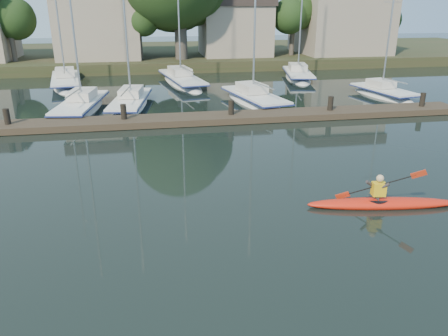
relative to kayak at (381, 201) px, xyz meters
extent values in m
plane|color=black|center=(-5.78, -2.07, -0.19)|extent=(160.00, 160.00, 0.00)
ellipsoid|color=red|center=(0.03, 0.00, -0.08)|extent=(5.06, 1.39, 0.38)
cylinder|color=black|center=(-0.14, 0.02, 0.04)|extent=(0.85, 0.85, 0.10)
imported|color=#2E292B|center=(-0.14, 0.02, 0.44)|extent=(0.32, 0.43, 1.09)
cube|color=gold|center=(-0.14, 0.02, 0.45)|extent=(0.46, 0.37, 0.45)
sphere|color=tan|center=(-0.14, 0.02, 0.83)|extent=(0.25, 0.25, 0.25)
cube|color=#403525|center=(-5.78, 11.93, 0.01)|extent=(34.00, 2.00, 0.35)
cylinder|color=black|center=(-14.78, 11.93, 0.11)|extent=(0.32, 0.32, 1.80)
cylinder|color=black|center=(-8.78, 11.93, 0.11)|extent=(0.32, 0.32, 1.80)
cylinder|color=black|center=(-2.78, 11.93, 0.11)|extent=(0.32, 0.32, 1.80)
cylinder|color=black|center=(3.22, 11.93, 0.11)|extent=(0.32, 0.32, 1.80)
cylinder|color=black|center=(9.22, 11.93, 0.11)|extent=(0.32, 0.32, 1.80)
ellipsoid|color=silver|center=(-11.58, 16.12, -0.54)|extent=(3.26, 8.67, 1.89)
cube|color=silver|center=(-11.58, 16.12, 0.35)|extent=(2.94, 7.15, 0.14)
cube|color=navy|center=(-11.58, 16.12, 0.27)|extent=(3.05, 7.32, 0.08)
cube|color=beige|center=(-11.51, 16.63, 0.72)|extent=(1.71, 2.54, 0.55)
cylinder|color=#9EA0A5|center=(-11.76, 14.87, 1.15)|extent=(0.53, 3.19, 0.08)
ellipsoid|color=silver|center=(-8.55, 16.67, -0.53)|extent=(3.18, 8.71, 1.80)
cube|color=silver|center=(-8.55, 16.67, 0.33)|extent=(2.87, 7.18, 0.13)
cube|color=navy|center=(-8.55, 16.67, 0.25)|extent=(2.97, 7.36, 0.08)
cube|color=beige|center=(-8.47, 17.17, 0.68)|extent=(1.65, 2.55, 0.52)
cylinder|color=#9EA0A5|center=(-8.73, 15.40, 1.08)|extent=(0.54, 3.21, 0.08)
ellipsoid|color=silver|center=(-0.32, 16.28, -0.56)|extent=(3.78, 8.53, 1.96)
cube|color=silver|center=(-0.32, 16.28, 0.37)|extent=(3.38, 7.05, 0.14)
cube|color=navy|center=(-0.32, 16.28, 0.29)|extent=(3.50, 7.23, 0.08)
cube|color=beige|center=(-0.42, 16.76, 0.76)|extent=(1.88, 2.56, 0.57)
cylinder|color=#9EA0A5|center=(-0.37, 16.52, 6.11)|extent=(0.12, 0.12, 11.37)
cylinder|color=#9EA0A5|center=(-0.08, 15.06, 1.20)|extent=(0.71, 3.09, 0.08)
ellipsoid|color=silver|center=(9.40, 16.82, -0.52)|extent=(3.14, 6.83, 1.79)
cube|color=silver|center=(9.40, 16.82, 0.32)|extent=(2.83, 5.65, 0.13)
cube|color=navy|center=(9.40, 16.82, 0.25)|extent=(2.93, 5.79, 0.08)
cube|color=beige|center=(9.33, 17.21, 0.67)|extent=(1.63, 2.05, 0.52)
cylinder|color=#9EA0A5|center=(9.36, 17.01, 5.07)|extent=(0.11, 0.11, 9.40)
cylinder|color=#9EA0A5|center=(9.58, 15.85, 1.07)|extent=(0.53, 2.47, 0.08)
cylinder|color=#9EA0A5|center=(9.36, 17.01, 6.20)|extent=(1.48, 0.30, 0.03)
ellipsoid|color=silver|center=(-13.93, 25.59, -0.57)|extent=(3.67, 9.77, 2.01)
cube|color=silver|center=(-13.93, 25.59, 0.39)|extent=(3.30, 8.06, 0.15)
cube|color=navy|center=(-13.93, 25.59, 0.30)|extent=(3.42, 8.26, 0.08)
cube|color=beige|center=(-14.02, 26.15, 0.78)|extent=(1.88, 2.87, 0.58)
cylinder|color=#9EA0A5|center=(-13.71, 24.17, 1.24)|extent=(0.64, 3.59, 0.08)
ellipsoid|color=silver|center=(-4.50, 24.65, -0.56)|extent=(3.90, 10.63, 1.98)
cube|color=silver|center=(-4.50, 24.65, 0.38)|extent=(3.48, 8.77, 0.15)
cube|color=navy|center=(-4.50, 24.65, 0.29)|extent=(3.60, 8.99, 0.08)
cube|color=beige|center=(-4.61, 25.26, 0.76)|extent=(1.93, 3.12, 0.57)
cylinder|color=#9EA0A5|center=(-4.24, 23.11, 1.21)|extent=(0.75, 3.92, 0.08)
ellipsoid|color=silver|center=(5.94, 25.47, -0.55)|extent=(3.75, 8.46, 1.95)
cube|color=silver|center=(5.94, 25.47, 0.37)|extent=(3.36, 7.00, 0.14)
cube|color=navy|center=(5.94, 25.47, 0.29)|extent=(3.47, 7.17, 0.08)
cube|color=beige|center=(6.03, 25.95, 0.75)|extent=(1.87, 2.54, 0.56)
cylinder|color=#9EA0A5|center=(5.99, 25.71, 6.06)|extent=(0.12, 0.12, 11.27)
cylinder|color=#9EA0A5|center=(5.69, 24.27, 1.19)|extent=(0.70, 3.07, 0.08)
cube|color=#253219|center=(-5.78, 41.93, 0.31)|extent=(90.00, 24.00, 1.00)
cube|color=gray|center=(-11.78, 35.93, 3.81)|extent=(8.00, 8.00, 6.00)
cube|color=gray|center=(2.22, 35.93, 3.31)|extent=(7.00, 7.00, 5.00)
cube|color=#332824|center=(2.22, 35.93, 6.41)|extent=(7.35, 7.35, 1.20)
cube|color=gray|center=(14.22, 35.93, 4.06)|extent=(9.00, 9.00, 6.50)
cylinder|color=#49423B|center=(-3.78, 32.93, 3.31)|extent=(1.20, 1.20, 5.00)
cylinder|color=#49423B|center=(-19.78, 33.93, 2.31)|extent=(0.48, 0.48, 3.00)
sphere|color=black|center=(-19.78, 33.93, 4.81)|extent=(3.40, 3.40, 3.40)
cylinder|color=#49423B|center=(-7.78, 33.43, 2.21)|extent=(0.38, 0.38, 2.80)
sphere|color=black|center=(-7.78, 33.43, 4.41)|extent=(2.72, 2.72, 2.72)
cylinder|color=#49423B|center=(8.22, 34.43, 2.41)|extent=(0.50, 0.50, 3.20)
sphere|color=black|center=(8.22, 34.43, 5.06)|extent=(3.57, 3.57, 3.57)
cylinder|color=#49423B|center=(18.22, 32.93, 2.11)|extent=(0.41, 0.41, 2.60)
sphere|color=black|center=(18.22, 32.93, 4.26)|extent=(2.89, 2.89, 2.89)
camera|label=1|loc=(-7.48, -12.05, 6.23)|focal=35.00mm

